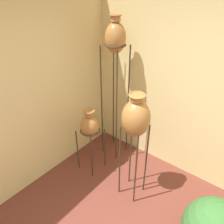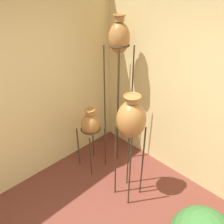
{
  "view_description": "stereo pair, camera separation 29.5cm",
  "coord_description": "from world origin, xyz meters",
  "views": [
    {
      "loc": [
        -0.63,
        -0.31,
        2.53
      ],
      "look_at": [
        1.36,
        1.29,
        1.03
      ],
      "focal_mm": 35.0,
      "sensor_mm": 36.0,
      "label": 1
    },
    {
      "loc": [
        -0.43,
        -0.53,
        2.53
      ],
      "look_at": [
        1.36,
        1.29,
        1.03
      ],
      "focal_mm": 35.0,
      "sensor_mm": 36.0,
      "label": 2
    }
  ],
  "objects": [
    {
      "name": "vase_stand_medium",
      "position": [
        1.18,
        0.8,
        1.2
      ],
      "size": [
        0.34,
        0.34,
        1.51
      ],
      "color": "#382D1E",
      "rests_on": "ground_plane"
    },
    {
      "name": "vase_stand_short",
      "position": [
        1.18,
        1.56,
        0.77
      ],
      "size": [
        0.31,
        0.31,
        1.03
      ],
      "color": "#382D1E",
      "rests_on": "ground_plane"
    },
    {
      "name": "vase_stand_tall",
      "position": [
        1.72,
        1.52,
        1.84
      ],
      "size": [
        0.31,
        0.31,
        2.2
      ],
      "color": "#382D1E",
      "rests_on": "ground_plane"
    }
  ]
}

